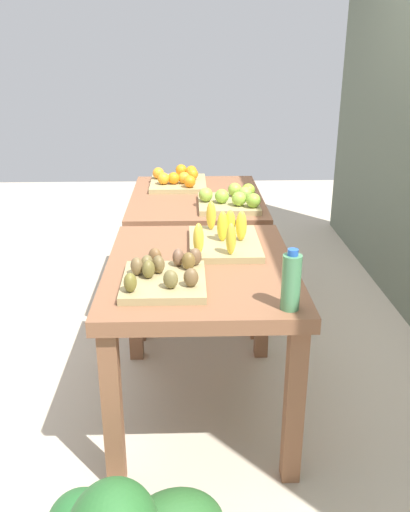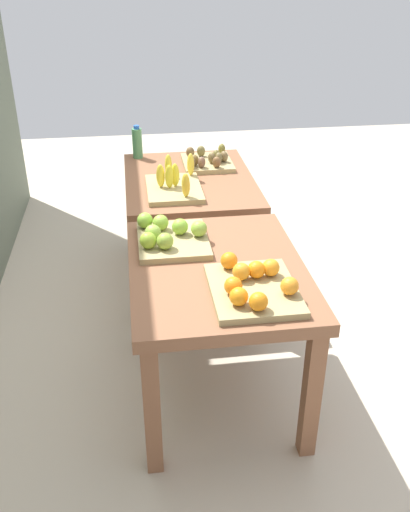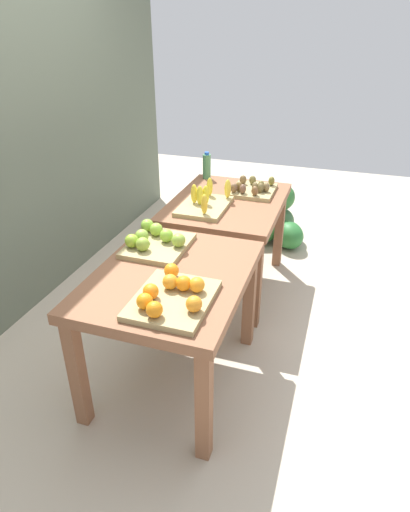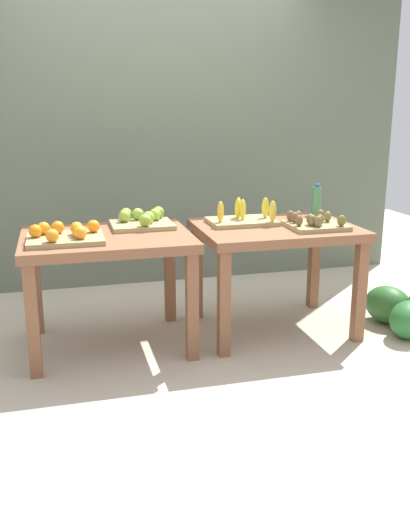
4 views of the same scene
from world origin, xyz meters
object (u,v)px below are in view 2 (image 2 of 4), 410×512
object	(u,v)px
apple_bin	(169,236)
watermelon_pile	(207,198)
orange_bin	(253,285)
water_bottle	(137,143)
display_table_right	(189,194)
display_table_left	(217,286)
banana_crate	(174,184)
kiwi_bin	(208,161)

from	to	relation	value
apple_bin	watermelon_pile	world-z (taller)	apple_bin
orange_bin	apple_bin	bearing A→B (deg)	31.64
apple_bin	water_bottle	size ratio (longest dim) A/B	1.79
orange_bin	water_bottle	xyz separation A→B (m)	(1.81, 0.42, 0.07)
water_bottle	watermelon_pile	xyz separation A→B (m)	(0.51, -0.55, -0.65)
display_table_right	apple_bin	size ratio (longest dim) A/B	2.60
display_table_left	watermelon_pile	distance (m)	2.13
display_table_left	apple_bin	bearing A→B (deg)	38.16
display_table_left	apple_bin	size ratio (longest dim) A/B	2.60
apple_bin	orange_bin	bearing A→B (deg)	-148.36
display_table_left	water_bottle	world-z (taller)	water_bottle
display_table_right	apple_bin	world-z (taller)	apple_bin
banana_crate	apple_bin	bearing A→B (deg)	172.68
display_table_left	display_table_right	bearing A→B (deg)	0.00
display_table_left	banana_crate	bearing A→B (deg)	6.86
orange_bin	banana_crate	distance (m)	1.20
display_table_left	kiwi_bin	distance (m)	1.34
kiwi_bin	water_bottle	xyz separation A→B (m)	(0.23, 0.45, 0.07)
banana_crate	water_bottle	xyz separation A→B (m)	(0.63, 0.19, 0.06)
kiwi_bin	water_bottle	world-z (taller)	water_bottle
display_table_left	apple_bin	world-z (taller)	apple_bin
watermelon_pile	orange_bin	bearing A→B (deg)	176.65
apple_bin	watermelon_pile	size ratio (longest dim) A/B	0.58
apple_bin	watermelon_pile	distance (m)	1.96
kiwi_bin	watermelon_pile	xyz separation A→B (m)	(0.74, -0.10, -0.58)
orange_bin	watermelon_pile	bearing A→B (deg)	-3.35
display_table_right	water_bottle	xyz separation A→B (m)	(0.44, 0.30, 0.21)
display_table_right	kiwi_bin	size ratio (longest dim) A/B	2.89
banana_crate	kiwi_bin	xyz separation A→B (m)	(0.40, -0.26, -0.01)
apple_bin	display_table_right	bearing A→B (deg)	-12.83
kiwi_bin	water_bottle	bearing A→B (deg)	63.33
banana_crate	display_table_right	bearing A→B (deg)	-29.67
orange_bin	kiwi_bin	size ratio (longest dim) A/B	1.22
display_table_right	orange_bin	size ratio (longest dim) A/B	2.36
kiwi_bin	display_table_right	bearing A→B (deg)	145.03
display_table_left	watermelon_pile	xyz separation A→B (m)	(2.07, -0.25, -0.44)
display_table_left	water_bottle	xyz separation A→B (m)	(1.56, 0.30, 0.21)
apple_bin	display_table_left	bearing A→B (deg)	-141.84
water_bottle	orange_bin	bearing A→B (deg)	-167.03
apple_bin	banana_crate	size ratio (longest dim) A/B	0.91
orange_bin	kiwi_bin	world-z (taller)	orange_bin
orange_bin	apple_bin	size ratio (longest dim) A/B	1.10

